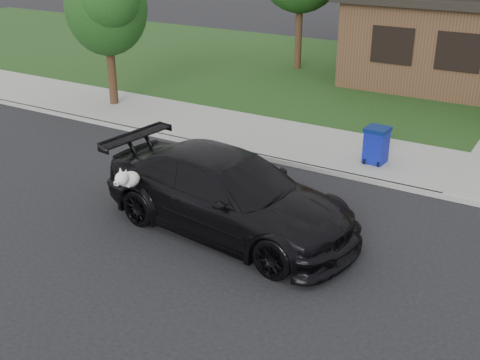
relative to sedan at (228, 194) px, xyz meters
The scene contains 7 objects.
ground 0.92m from the sedan, 149.91° to the left, with size 120.00×120.00×0.00m, color black.
sidewalk 5.30m from the sedan, 94.43° to the left, with size 60.00×3.00×0.12m, color gray.
curb 3.83m from the sedan, 96.19° to the left, with size 60.00×0.12×0.12m, color gray.
lawn 13.26m from the sedan, 91.75° to the left, with size 60.00×13.00×0.13m, color #193814.
sedan is the anchor object (origin of this frame).
recycling_bin 4.97m from the sedan, 73.75° to the left, with size 0.59×0.62×0.92m.
tree_2 9.76m from the sedan, 145.53° to the left, with size 2.73×2.60×4.59m.
Camera 1 is at (6.15, -9.36, 5.78)m, focal length 45.00 mm.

